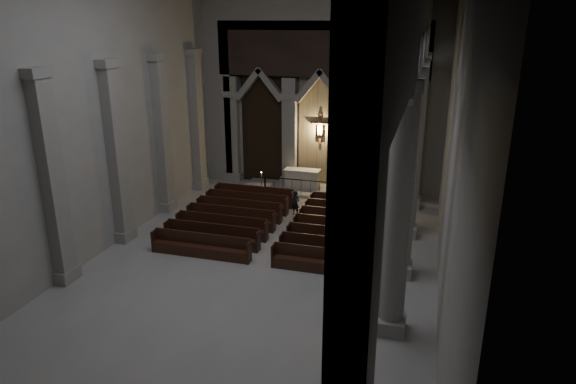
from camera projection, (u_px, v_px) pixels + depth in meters
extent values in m
plane|color=#A09D98|center=(254.00, 273.00, 20.32)|extent=(24.00, 24.00, 0.00)
cube|color=#9D9B93|center=(322.00, 85.00, 29.34)|extent=(14.00, 0.10, 12.00)
cube|color=#9D9B93|center=(84.00, 114.00, 20.22)|extent=(0.10, 24.00, 12.00)
cube|color=#9D9B93|center=(455.00, 135.00, 16.59)|extent=(0.10, 24.00, 12.00)
cube|color=gray|center=(233.00, 130.00, 31.18)|extent=(0.80, 0.50, 6.40)
cube|color=gray|center=(234.00, 176.00, 32.12)|extent=(1.05, 0.70, 0.50)
cube|color=gray|center=(231.00, 94.00, 30.50)|extent=(1.00, 0.65, 0.35)
cube|color=gray|center=(289.00, 133.00, 30.25)|extent=(0.80, 0.50, 6.40)
cube|color=gray|center=(289.00, 181.00, 31.19)|extent=(1.05, 0.70, 0.50)
cube|color=gray|center=(289.00, 96.00, 29.56)|extent=(1.00, 0.65, 0.35)
cube|color=gray|center=(350.00, 137.00, 29.31)|extent=(0.80, 0.50, 6.40)
cube|color=gray|center=(348.00, 186.00, 30.26)|extent=(1.05, 0.70, 0.50)
cube|color=gray|center=(351.00, 99.00, 28.63)|extent=(1.00, 0.65, 0.35)
cube|color=gray|center=(414.00, 140.00, 28.38)|extent=(0.80, 0.50, 6.40)
cube|color=gray|center=(410.00, 191.00, 29.32)|extent=(1.05, 0.70, 0.50)
cube|color=gray|center=(418.00, 101.00, 27.69)|extent=(1.00, 0.65, 0.35)
cube|color=black|center=(262.00, 125.00, 30.94)|extent=(2.60, 0.15, 7.00)
cube|color=tan|center=(321.00, 128.00, 30.00)|extent=(2.60, 0.15, 7.00)
cube|color=black|center=(383.00, 132.00, 29.07)|extent=(2.60, 0.15, 7.00)
cube|color=black|center=(321.00, 49.00, 28.25)|extent=(12.00, 0.50, 3.00)
cube|color=gray|center=(219.00, 108.00, 30.97)|extent=(1.60, 0.50, 9.00)
cube|color=gray|center=(431.00, 118.00, 27.76)|extent=(1.60, 0.50, 9.00)
cube|color=gray|center=(322.00, 1.00, 27.45)|extent=(14.00, 0.50, 3.00)
plane|color=#EACB69|center=(321.00, 129.00, 29.98)|extent=(1.50, 0.00, 1.50)
cube|color=brown|center=(320.00, 129.00, 29.90)|extent=(0.13, 0.08, 1.80)
cube|color=brown|center=(320.00, 123.00, 29.78)|extent=(1.10, 0.08, 0.13)
cube|color=tan|center=(320.00, 130.00, 29.86)|extent=(0.26, 0.10, 0.60)
sphere|color=tan|center=(320.00, 123.00, 29.73)|extent=(0.17, 0.17, 0.17)
cylinder|color=tan|center=(316.00, 123.00, 29.81)|extent=(0.45, 0.08, 0.08)
cylinder|color=tan|center=(324.00, 124.00, 29.67)|extent=(0.45, 0.08, 0.08)
cube|color=gray|center=(410.00, 202.00, 27.47)|extent=(1.00, 1.00, 0.50)
cylinder|color=gray|center=(416.00, 134.00, 26.28)|extent=(0.70, 0.70, 7.50)
cube|color=gray|center=(422.00, 56.00, 25.05)|extent=(0.95, 0.95, 0.35)
cube|color=gray|center=(405.00, 230.00, 23.83)|extent=(1.00, 1.00, 0.50)
cylinder|color=gray|center=(412.00, 152.00, 22.63)|extent=(0.70, 0.70, 7.50)
cube|color=gray|center=(419.00, 62.00, 21.40)|extent=(0.95, 0.95, 0.35)
cube|color=gray|center=(399.00, 268.00, 20.18)|extent=(1.00, 1.00, 0.50)
cylinder|color=gray|center=(406.00, 177.00, 18.98)|extent=(0.70, 0.70, 7.50)
cube|color=gray|center=(414.00, 71.00, 17.76)|extent=(0.95, 0.95, 0.35)
cube|color=gray|center=(389.00, 323.00, 16.54)|extent=(1.00, 1.00, 0.50)
cylinder|color=gray|center=(397.00, 215.00, 15.34)|extent=(0.70, 0.70, 7.50)
cube|color=gray|center=(407.00, 85.00, 14.11)|extent=(0.95, 0.95, 0.35)
cube|color=gray|center=(418.00, 116.00, 27.82)|extent=(0.55, 1.20, 9.20)
cube|color=gray|center=(201.00, 183.00, 30.65)|extent=(0.60, 1.00, 0.50)
cube|color=gray|center=(197.00, 121.00, 29.45)|extent=(0.50, 0.80, 7.50)
cube|color=gray|center=(193.00, 52.00, 28.22)|extent=(0.60, 1.00, 0.35)
cube|color=gray|center=(168.00, 206.00, 27.00)|extent=(0.60, 1.00, 0.50)
cube|color=gray|center=(163.00, 136.00, 25.81)|extent=(0.50, 0.80, 7.50)
cube|color=gray|center=(156.00, 57.00, 24.58)|extent=(0.60, 1.00, 0.35)
cube|color=gray|center=(126.00, 235.00, 23.36)|extent=(0.60, 1.00, 0.50)
cube|color=gray|center=(117.00, 155.00, 22.16)|extent=(0.50, 0.80, 7.50)
cube|color=gray|center=(107.00, 63.00, 20.93)|extent=(0.60, 1.00, 0.35)
cube|color=gray|center=(67.00, 274.00, 19.71)|extent=(0.60, 1.00, 0.50)
cube|color=gray|center=(53.00, 181.00, 18.52)|extent=(0.50, 0.80, 7.50)
cube|color=gray|center=(36.00, 73.00, 17.29)|extent=(0.60, 1.00, 0.35)
cube|color=gray|center=(315.00, 190.00, 29.96)|extent=(8.50, 2.60, 0.15)
cube|color=#BCB5A5|center=(302.00, 178.00, 30.23)|extent=(1.93, 0.75, 1.02)
cube|color=silver|center=(302.00, 170.00, 30.06)|extent=(2.09, 0.84, 0.04)
cube|color=black|center=(310.00, 181.00, 28.59)|extent=(5.34, 0.05, 0.05)
cube|color=black|center=(265.00, 185.00, 29.44)|extent=(0.09, 0.09, 1.07)
cube|color=black|center=(358.00, 193.00, 28.05)|extent=(0.09, 0.09, 1.07)
cylinder|color=black|center=(274.00, 186.00, 29.31)|extent=(0.02, 0.02, 0.98)
cylinder|color=black|center=(283.00, 187.00, 29.17)|extent=(0.02, 0.02, 0.98)
cylinder|color=black|center=(292.00, 188.00, 29.03)|extent=(0.02, 0.02, 0.98)
cylinder|color=black|center=(301.00, 189.00, 28.90)|extent=(0.02, 0.02, 0.98)
cylinder|color=black|center=(310.00, 190.00, 28.76)|extent=(0.02, 0.02, 0.98)
cylinder|color=black|center=(320.00, 190.00, 28.62)|extent=(0.02, 0.02, 0.98)
cylinder|color=black|center=(329.00, 191.00, 28.48)|extent=(0.02, 0.02, 0.98)
cylinder|color=black|center=(338.00, 192.00, 28.34)|extent=(0.02, 0.02, 0.98)
cylinder|color=black|center=(348.00, 193.00, 28.20)|extent=(0.02, 0.02, 0.98)
cylinder|color=#B87438|center=(262.00, 196.00, 29.13)|extent=(0.25, 0.25, 0.05)
cylinder|color=#B87438|center=(262.00, 186.00, 28.94)|extent=(0.04, 0.04, 1.19)
cylinder|color=#B87438|center=(261.00, 176.00, 28.75)|extent=(0.12, 0.12, 0.02)
cylinder|color=beige|center=(261.00, 174.00, 28.71)|extent=(0.05, 0.05, 0.21)
sphere|color=#FFD059|center=(261.00, 172.00, 28.67)|extent=(0.05, 0.05, 0.05)
cylinder|color=#B87438|center=(361.00, 202.00, 28.19)|extent=(0.27, 0.27, 0.06)
cylinder|color=#B87438|center=(362.00, 191.00, 27.98)|extent=(0.04, 0.04, 1.28)
cylinder|color=#B87438|center=(362.00, 180.00, 27.78)|extent=(0.13, 0.13, 0.02)
cylinder|color=beige|center=(362.00, 178.00, 27.74)|extent=(0.05, 0.05, 0.22)
sphere|color=#FFD059|center=(362.00, 175.00, 27.70)|extent=(0.05, 0.05, 0.05)
cube|color=black|center=(254.00, 200.00, 27.87)|extent=(4.37, 0.42, 0.47)
cube|color=black|center=(255.00, 190.00, 27.89)|extent=(4.37, 0.07, 0.52)
cube|color=black|center=(217.00, 193.00, 28.36)|extent=(0.06, 0.47, 0.94)
cube|color=black|center=(293.00, 200.00, 27.23)|extent=(0.06, 0.47, 0.94)
cube|color=black|center=(353.00, 210.00, 26.47)|extent=(4.37, 0.42, 0.47)
cube|color=black|center=(354.00, 199.00, 26.49)|extent=(4.37, 0.07, 0.52)
cube|color=black|center=(312.00, 202.00, 26.96)|extent=(0.06, 0.47, 0.94)
cube|color=black|center=(396.00, 209.00, 25.83)|extent=(0.06, 0.47, 0.94)
cube|color=black|center=(247.00, 207.00, 26.85)|extent=(4.37, 0.42, 0.47)
cube|color=black|center=(248.00, 197.00, 26.87)|extent=(4.37, 0.07, 0.52)
cube|color=black|center=(208.00, 199.00, 27.34)|extent=(0.06, 0.47, 0.94)
cube|color=black|center=(287.00, 207.00, 26.21)|extent=(0.06, 0.47, 0.94)
cube|color=black|center=(349.00, 217.00, 25.45)|extent=(4.37, 0.42, 0.47)
cube|color=black|center=(350.00, 207.00, 25.47)|extent=(4.37, 0.07, 0.52)
cube|color=black|center=(306.00, 209.00, 25.94)|extent=(0.06, 0.47, 0.94)
cube|color=black|center=(394.00, 217.00, 24.80)|extent=(0.06, 0.47, 0.94)
cube|color=black|center=(239.00, 214.00, 25.82)|extent=(4.37, 0.42, 0.47)
cube|color=black|center=(240.00, 204.00, 25.84)|extent=(4.37, 0.07, 0.52)
cube|color=black|center=(199.00, 206.00, 26.31)|extent=(0.06, 0.47, 0.94)
cube|color=black|center=(281.00, 214.00, 25.18)|extent=(0.06, 0.47, 0.94)
cube|color=black|center=(345.00, 226.00, 24.42)|extent=(4.37, 0.42, 0.47)
cube|color=black|center=(346.00, 215.00, 24.44)|extent=(4.37, 0.07, 0.52)
cube|color=black|center=(301.00, 216.00, 24.91)|extent=(0.06, 0.47, 0.94)
cube|color=black|center=(392.00, 226.00, 23.78)|extent=(0.06, 0.47, 0.94)
cube|color=black|center=(231.00, 222.00, 24.80)|extent=(4.37, 0.42, 0.47)
cube|color=black|center=(232.00, 212.00, 24.82)|extent=(4.37, 0.07, 0.52)
cube|color=black|center=(189.00, 214.00, 25.29)|extent=(0.06, 0.47, 0.94)
cube|color=black|center=(274.00, 223.00, 24.16)|extent=(0.06, 0.47, 0.94)
cube|color=black|center=(341.00, 235.00, 23.40)|extent=(4.37, 0.42, 0.47)
cube|color=black|center=(342.00, 223.00, 23.42)|extent=(4.37, 0.07, 0.52)
cube|color=black|center=(295.00, 225.00, 23.89)|extent=(0.06, 0.47, 0.94)
cube|color=black|center=(390.00, 235.00, 22.76)|extent=(0.06, 0.47, 0.94)
cube|color=black|center=(222.00, 231.00, 23.77)|extent=(4.37, 0.42, 0.47)
cube|color=black|center=(223.00, 220.00, 23.79)|extent=(4.37, 0.07, 0.52)
cube|color=black|center=(179.00, 222.00, 24.26)|extent=(0.06, 0.47, 0.94)
cube|color=black|center=(266.00, 232.00, 23.13)|extent=(0.06, 0.47, 0.94)
cube|color=black|center=(336.00, 245.00, 22.37)|extent=(4.37, 0.42, 0.47)
cube|color=black|center=(338.00, 232.00, 22.39)|extent=(4.37, 0.07, 0.52)
cube|color=black|center=(288.00, 234.00, 22.86)|extent=(0.06, 0.47, 0.94)
cube|color=black|center=(387.00, 245.00, 21.73)|extent=(0.06, 0.47, 0.94)
cube|color=black|center=(212.00, 241.00, 22.75)|extent=(4.37, 0.42, 0.47)
cube|color=black|center=(213.00, 229.00, 22.77)|extent=(4.37, 0.07, 0.52)
cube|color=black|center=(167.00, 231.00, 23.24)|extent=(0.06, 0.47, 0.94)
cube|color=black|center=(258.00, 241.00, 22.11)|extent=(0.06, 0.47, 0.94)
cube|color=black|center=(331.00, 255.00, 21.35)|extent=(4.37, 0.42, 0.47)
cube|color=black|center=(333.00, 243.00, 21.37)|extent=(4.37, 0.07, 0.52)
cube|color=black|center=(281.00, 244.00, 21.84)|extent=(0.06, 0.47, 0.94)
cube|color=black|center=(385.00, 256.00, 20.71)|extent=(0.06, 0.47, 0.94)
cube|color=black|center=(201.00, 251.00, 21.72)|extent=(4.37, 0.42, 0.47)
cube|color=black|center=(202.00, 239.00, 21.74)|extent=(4.37, 0.07, 0.52)
cube|color=black|center=(154.00, 240.00, 22.21)|extent=(0.06, 0.47, 0.94)
cube|color=black|center=(249.00, 252.00, 21.08)|extent=(0.06, 0.47, 0.94)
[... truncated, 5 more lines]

